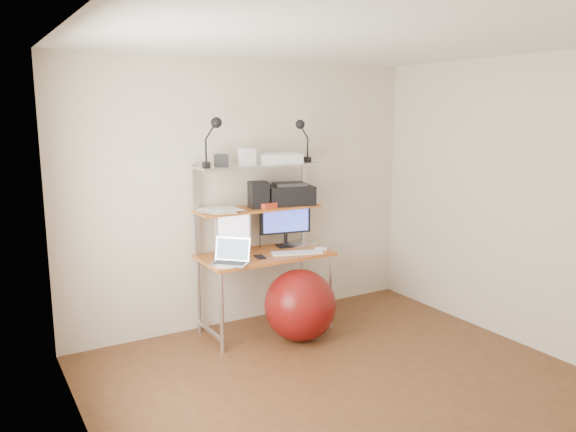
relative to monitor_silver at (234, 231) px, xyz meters
name	(u,v)px	position (x,y,z in m)	size (l,w,h in m)	color
room	(364,227)	(0.28, -1.53, 0.29)	(3.60, 3.60, 3.60)	brown
computer_desk	(262,229)	(0.28, -0.02, -0.01)	(1.20, 0.60, 1.57)	#B56623
wall_outlet	(321,277)	(1.13, 0.26, -0.66)	(0.08, 0.01, 0.12)	silver
monitor_silver	(234,231)	(0.00, 0.00, 0.00)	(0.38, 0.16, 0.42)	#B5B5BA
monitor_black	(285,220)	(0.58, 0.07, 0.03)	(0.50, 0.17, 0.51)	black
laptop	(231,258)	(-0.13, -0.23, -0.18)	(0.40, 0.39, 0.27)	silver
keyboard	(297,253)	(0.53, -0.23, -0.22)	(0.46, 0.13, 0.01)	silver
mouse	(321,249)	(0.79, -0.24, -0.21)	(0.10, 0.06, 0.03)	silver
mac_mini	(301,244)	(0.71, -0.01, -0.20)	(0.21, 0.21, 0.04)	silver
phone	(260,257)	(0.17, -0.19, -0.22)	(0.08, 0.14, 0.01)	black
printer	(290,194)	(0.62, 0.05, 0.29)	(0.50, 0.39, 0.21)	black
nas_cube	(258,195)	(0.27, 0.03, 0.31)	(0.17, 0.17, 0.24)	black
red_box	(268,205)	(0.34, -0.02, 0.21)	(0.18, 0.12, 0.05)	red
scanner	(278,158)	(0.49, 0.05, 0.64)	(0.43, 0.31, 0.11)	silver
box_white	(247,157)	(0.15, 0.02, 0.66)	(0.13, 0.11, 0.15)	silver
box_grey	(221,160)	(-0.09, 0.05, 0.64)	(0.11, 0.11, 0.11)	#2D2D2F
clip_lamp_left	(214,131)	(-0.19, -0.05, 0.90)	(0.17, 0.10, 0.43)	black
clip_lamp_right	(302,131)	(0.72, 0.00, 0.88)	(0.16, 0.09, 0.40)	black
exercise_ball	(300,305)	(0.44, -0.44, -0.64)	(0.64, 0.64, 0.64)	maroon
paper_stack	(220,210)	(-0.11, 0.04, 0.20)	(0.37, 0.40, 0.02)	white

